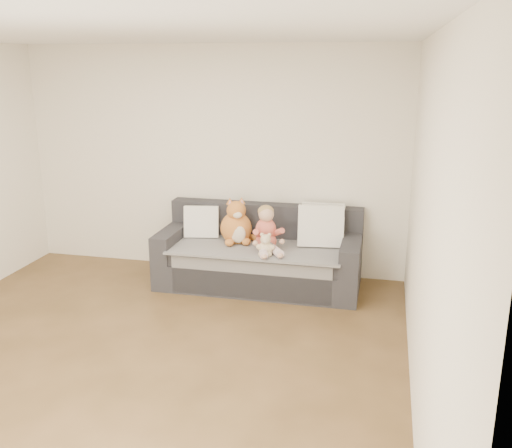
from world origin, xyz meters
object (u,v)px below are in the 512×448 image
(sofa, at_px, (260,258))
(sippy_cup, at_px, (269,245))
(teddy_bear, at_px, (265,246))
(plush_cat, at_px, (237,226))
(toddler, at_px, (267,232))

(sofa, height_order, sippy_cup, sofa)
(teddy_bear, height_order, sippy_cup, teddy_bear)
(sofa, relative_size, sippy_cup, 21.47)
(plush_cat, xyz_separation_m, sippy_cup, (0.41, -0.17, -0.14))
(toddler, bearing_deg, sippy_cup, -8.86)
(sippy_cup, bearing_deg, plush_cat, 156.89)
(sofa, distance_m, teddy_bear, 0.48)
(sofa, distance_m, sippy_cup, 0.32)
(teddy_bear, relative_size, sippy_cup, 2.39)
(toddler, distance_m, plush_cat, 0.42)
(plush_cat, relative_size, teddy_bear, 2.17)
(plush_cat, relative_size, sippy_cup, 5.19)
(toddler, distance_m, teddy_bear, 0.21)
(sippy_cup, bearing_deg, teddy_bear, -91.20)
(plush_cat, bearing_deg, sofa, -19.69)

